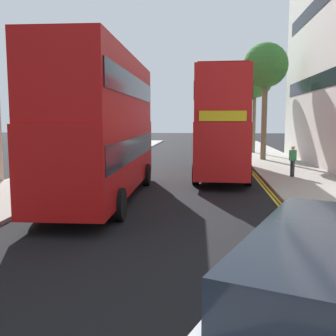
# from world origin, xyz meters

# --- Properties ---
(sidewalk_right) EXTENTS (4.00, 80.00, 0.14)m
(sidewalk_right) POSITION_xyz_m (6.50, 16.00, 0.07)
(sidewalk_right) COLOR #ADA89E
(sidewalk_right) RESTS_ON ground
(sidewalk_left) EXTENTS (4.00, 80.00, 0.14)m
(sidewalk_left) POSITION_xyz_m (-6.50, 16.00, 0.07)
(sidewalk_left) COLOR #ADA89E
(sidewalk_left) RESTS_ON ground
(kerb_line_outer) EXTENTS (0.10, 56.00, 0.01)m
(kerb_line_outer) POSITION_xyz_m (4.40, 14.00, 0.00)
(kerb_line_outer) COLOR yellow
(kerb_line_outer) RESTS_ON ground
(kerb_line_inner) EXTENTS (0.10, 56.00, 0.01)m
(kerb_line_inner) POSITION_xyz_m (4.24, 14.00, 0.00)
(kerb_line_inner) COLOR yellow
(kerb_line_inner) RESTS_ON ground
(double_decker_bus_away) EXTENTS (2.98, 10.86, 5.64)m
(double_decker_bus_away) POSITION_xyz_m (-2.44, 15.26, 3.03)
(double_decker_bus_away) COLOR #B20F0F
(double_decker_bus_away) RESTS_ON ground
(double_decker_bus_oncoming) EXTENTS (3.09, 10.89, 5.64)m
(double_decker_bus_oncoming) POSITION_xyz_m (2.44, 22.44, 3.03)
(double_decker_bus_oncoming) COLOR red
(double_decker_bus_oncoming) RESTS_ON ground
(pedestrian_far) EXTENTS (0.34, 0.22, 1.62)m
(pedestrian_far) POSITION_xyz_m (6.09, 21.33, 0.99)
(pedestrian_far) COLOR #2D2D38
(pedestrian_far) RESTS_ON sidewalk_right
(street_tree_near) EXTENTS (3.25, 3.25, 8.56)m
(street_tree_near) POSITION_xyz_m (5.81, 30.36, 6.96)
(street_tree_near) COLOR #6B6047
(street_tree_near) RESTS_ON sidewalk_right
(street_tree_far) EXTENTS (3.10, 3.10, 7.99)m
(street_tree_far) POSITION_xyz_m (5.80, 36.60, 6.51)
(street_tree_far) COLOR #6B6047
(street_tree_far) RESTS_ON sidewalk_right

